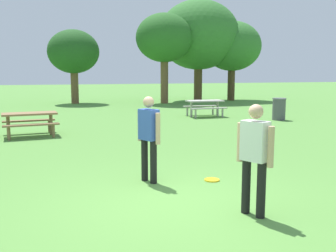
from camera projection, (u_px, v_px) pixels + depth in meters
name	position (u px, v px, depth m)	size (l,w,h in m)	color
ground_plane	(169.00, 202.00, 6.16)	(120.00, 120.00, 0.00)	#568E3D
person_thrower	(149.00, 133.00, 7.15)	(0.36, 0.56, 1.64)	black
person_catcher	(255.00, 152.00, 5.46)	(0.36, 0.56, 1.64)	black
frisbee	(212.00, 180.00, 7.37)	(0.30, 0.30, 0.03)	yellow
picnic_table_near	(30.00, 119.00, 12.41)	(1.85, 1.60, 0.77)	olive
picnic_table_far	(205.00, 105.00, 17.86)	(1.73, 1.46, 0.77)	#B2ADA3
trash_can_beside_table	(279.00, 109.00, 16.59)	(0.59, 0.59, 0.96)	#515156
tree_broad_center	(74.00, 52.00, 24.84)	(3.35, 3.35, 4.84)	brown
tree_far_right	(164.00, 38.00, 24.97)	(3.77, 3.77, 5.92)	brown
tree_slender_mid	(199.00, 35.00, 27.11)	(5.78, 5.78, 7.16)	brown
tree_back_left	(232.00, 47.00, 27.59)	(4.20, 4.20, 5.74)	#4C3823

